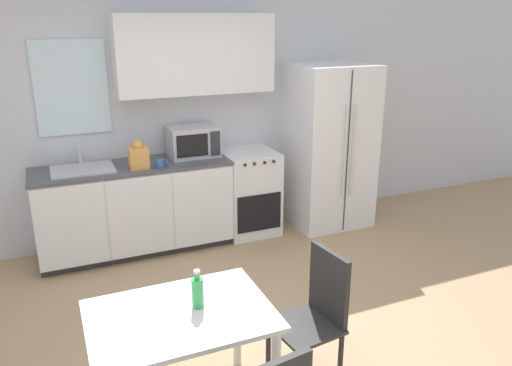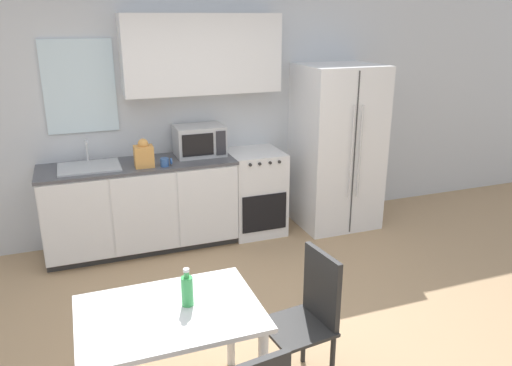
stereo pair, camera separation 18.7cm
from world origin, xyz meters
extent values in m
plane|color=tan|center=(0.00, 0.00, 0.00)|extent=(12.00, 12.00, 0.00)
cube|color=silver|center=(0.00, 2.21, 1.35)|extent=(12.00, 0.06, 2.70)
cube|color=silver|center=(-0.91, 2.17, 1.68)|extent=(0.68, 0.04, 0.91)
cube|color=white|center=(0.30, 2.02, 1.97)|extent=(1.62, 0.32, 0.79)
cube|color=#333333|center=(-0.44, 1.91, 0.04)|extent=(1.92, 0.55, 0.08)
cube|color=white|center=(-0.44, 1.88, 0.49)|extent=(1.92, 0.61, 0.82)
cube|color=white|center=(-1.08, 1.57, 0.49)|extent=(0.62, 0.01, 0.80)
cube|color=white|center=(-0.44, 1.57, 0.49)|extent=(0.62, 0.01, 0.80)
cube|color=white|center=(0.20, 1.57, 0.49)|extent=(0.62, 0.01, 0.80)
cube|color=#4C4C51|center=(-0.44, 1.88, 0.92)|extent=(1.94, 0.64, 0.03)
cube|color=white|center=(0.82, 1.89, 0.47)|extent=(0.58, 0.59, 0.94)
cube|color=black|center=(0.82, 1.58, 0.33)|extent=(0.50, 0.01, 0.41)
cylinder|color=#262626|center=(0.66, 1.58, 0.89)|extent=(0.03, 0.02, 0.03)
cylinder|color=#262626|center=(0.76, 1.58, 0.89)|extent=(0.03, 0.02, 0.03)
cylinder|color=#262626|center=(0.88, 1.58, 0.89)|extent=(0.03, 0.02, 0.03)
cylinder|color=#262626|center=(0.98, 1.58, 0.89)|extent=(0.03, 0.02, 0.03)
cube|color=white|center=(1.78, 1.80, 0.92)|extent=(0.87, 0.77, 1.84)
cube|color=#3F3F3F|center=(1.78, 1.41, 0.92)|extent=(0.01, 0.01, 1.78)
cylinder|color=silver|center=(1.73, 1.38, 0.96)|extent=(0.02, 0.02, 1.01)
cylinder|color=silver|center=(1.83, 1.38, 0.96)|extent=(0.02, 0.02, 1.01)
cube|color=#B7BABC|center=(-0.91, 1.88, 0.94)|extent=(0.59, 0.45, 0.02)
cylinder|color=silver|center=(-0.91, 2.06, 1.06)|extent=(0.02, 0.02, 0.22)
cylinder|color=silver|center=(-0.91, 1.99, 1.16)|extent=(0.02, 0.14, 0.02)
cube|color=#B7BABC|center=(0.22, 1.97, 1.09)|extent=(0.51, 0.36, 0.32)
cube|color=black|center=(0.16, 1.78, 1.09)|extent=(0.33, 0.01, 0.23)
cube|color=#2D2D33|center=(0.41, 1.78, 1.09)|extent=(0.10, 0.01, 0.25)
cylinder|color=#335999|center=(-0.21, 1.67, 0.97)|extent=(0.08, 0.08, 0.08)
torus|color=#335999|center=(-0.14, 1.67, 0.98)|extent=(0.02, 0.07, 0.07)
cube|color=#DB994C|center=(-0.40, 1.73, 1.04)|extent=(0.19, 0.16, 0.21)
sphere|color=#DB994C|center=(-0.40, 1.73, 1.17)|extent=(0.10, 0.10, 0.10)
cube|color=white|center=(-0.61, -0.55, 0.71)|extent=(1.05, 0.75, 0.03)
cylinder|color=white|center=(-1.07, -0.24, 0.35)|extent=(0.06, 0.06, 0.69)
cylinder|color=white|center=(-0.14, -0.24, 0.35)|extent=(0.06, 0.06, 0.69)
cube|color=#282828|center=(0.20, -0.58, 0.44)|extent=(0.45, 0.45, 0.02)
cube|color=#282828|center=(0.38, -0.56, 0.69)|extent=(0.08, 0.37, 0.48)
cylinder|color=#282828|center=(0.01, -0.43, 0.21)|extent=(0.03, 0.03, 0.43)
cylinder|color=#282828|center=(0.39, -0.73, 0.21)|extent=(0.03, 0.03, 0.43)
cylinder|color=#282828|center=(0.34, -0.39, 0.21)|extent=(0.03, 0.03, 0.43)
cylinder|color=#3FB259|center=(-0.49, -0.52, 0.81)|extent=(0.07, 0.07, 0.18)
cylinder|color=#3FB259|center=(-0.49, -0.52, 0.92)|extent=(0.03, 0.03, 0.04)
cylinder|color=white|center=(-0.49, -0.52, 0.95)|extent=(0.04, 0.04, 0.02)
camera|label=1|loc=(-1.18, -3.00, 2.34)|focal=35.00mm
camera|label=2|loc=(-1.01, -3.06, 2.34)|focal=35.00mm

